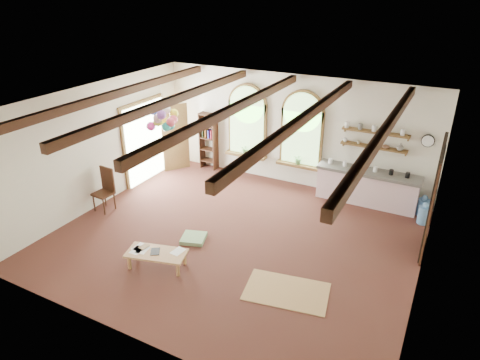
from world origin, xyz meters
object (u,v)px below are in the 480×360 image
Objects in this scene: side_chair at (105,198)px; balloon_cluster at (163,119)px; coffee_table at (156,254)px; kitchen_counter at (367,187)px.

side_chair is 1.00× the size of balloon_cluster.
coffee_table is at bearing -58.77° from balloon_cluster.
side_chair is at bearing -149.24° from kitchen_counter.
coffee_table is 3.57m from balloon_cluster.
balloon_cluster reaches higher than coffee_table.
coffee_table is 1.18× the size of side_chair.
side_chair is (-2.74, 1.37, 0.02)m from coffee_table.
coffee_table is at bearing -26.67° from side_chair.
coffee_table is 1.18× the size of balloon_cluster.
balloon_cluster is at bearing 121.23° from coffee_table.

